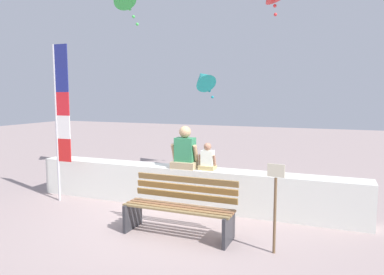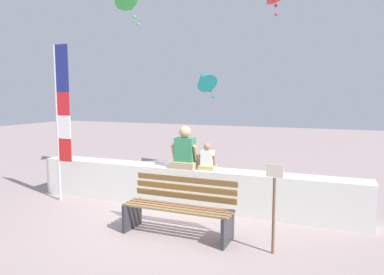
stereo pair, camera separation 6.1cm
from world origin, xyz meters
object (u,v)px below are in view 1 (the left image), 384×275
object	(u,v)px
flag_banner	(60,112)
kite_teal	(203,78)
person_child	(208,159)
person_adult	(185,152)
sign_post	(275,201)
park_bench	(180,208)

from	to	relation	value
flag_banner	kite_teal	distance (m)	4.50
kite_teal	person_child	bearing A→B (deg)	-68.80
flag_banner	person_adult	bearing A→B (deg)	13.10
person_child	sign_post	xyz separation A→B (m)	(1.51, -1.50, -0.23)
person_child	flag_banner	world-z (taller)	flag_banner
kite_teal	sign_post	distance (m)	6.12
sign_post	person_adult	bearing A→B (deg)	142.75
person_child	sign_post	distance (m)	2.14
sign_post	park_bench	bearing A→B (deg)	173.47
park_bench	kite_teal	world-z (taller)	kite_teal
kite_teal	sign_post	size ratio (longest dim) A/B	0.78
park_bench	sign_post	distance (m)	1.55
flag_banner	kite_teal	bearing A→B (deg)	68.79
person_adult	kite_teal	xyz separation A→B (m)	(-0.91, 3.54, 1.58)
person_adult	flag_banner	bearing A→B (deg)	-166.90
park_bench	person_child	size ratio (longest dim) A/B	3.43
person_adult	sign_post	world-z (taller)	person_adult
person_child	kite_teal	world-z (taller)	kite_teal
person_child	kite_teal	distance (m)	4.16
park_bench	flag_banner	world-z (taller)	flag_banner
person_child	person_adult	bearing A→B (deg)	-179.95
flag_banner	kite_teal	world-z (taller)	flag_banner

